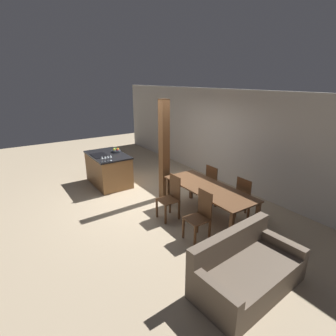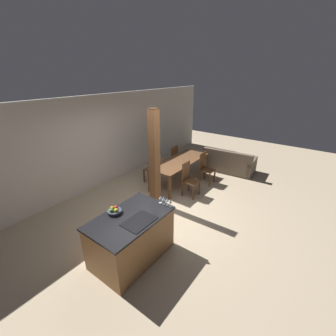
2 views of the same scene
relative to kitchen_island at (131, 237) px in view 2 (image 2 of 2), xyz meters
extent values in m
plane|color=tan|center=(1.49, 0.50, -0.46)|extent=(16.00, 16.00, 0.00)
cube|color=beige|center=(1.49, 2.96, 0.89)|extent=(11.20, 0.08, 2.70)
cube|color=olive|center=(0.00, 0.00, -0.02)|extent=(1.46, 0.89, 0.87)
cube|color=black|center=(0.00, 0.00, 0.43)|extent=(1.50, 0.93, 0.04)
cube|color=black|center=(0.00, -0.23, 0.46)|extent=(0.56, 0.40, 0.01)
cylinder|color=#383D47|center=(-0.08, 0.31, 0.49)|extent=(0.26, 0.26, 0.05)
sphere|color=red|center=(-0.02, 0.32, 0.53)|extent=(0.07, 0.07, 0.07)
sphere|color=gold|center=(-0.07, 0.37, 0.53)|extent=(0.07, 0.07, 0.07)
sphere|color=#3D8E38|center=(-0.14, 0.31, 0.53)|extent=(0.07, 0.07, 0.07)
sphere|color=yellow|center=(-0.08, 0.25, 0.53)|extent=(0.08, 0.08, 0.08)
cylinder|color=silver|center=(0.68, -0.40, 0.46)|extent=(0.06, 0.06, 0.00)
cylinder|color=silver|center=(0.68, -0.40, 0.51)|extent=(0.01, 0.01, 0.09)
cone|color=silver|center=(0.68, -0.40, 0.59)|extent=(0.06, 0.06, 0.07)
cylinder|color=silver|center=(0.68, -0.32, 0.46)|extent=(0.06, 0.06, 0.00)
cylinder|color=silver|center=(0.68, -0.32, 0.51)|extent=(0.01, 0.01, 0.09)
cone|color=silver|center=(0.68, -0.32, 0.59)|extent=(0.06, 0.06, 0.07)
cylinder|color=silver|center=(0.68, -0.24, 0.46)|extent=(0.06, 0.06, 0.00)
cylinder|color=silver|center=(0.68, -0.24, 0.51)|extent=(0.01, 0.01, 0.09)
cone|color=silver|center=(0.68, -0.24, 0.59)|extent=(0.06, 0.06, 0.07)
cylinder|color=silver|center=(0.68, -0.16, 0.46)|extent=(0.06, 0.06, 0.00)
cylinder|color=silver|center=(0.68, -0.16, 0.51)|extent=(0.01, 0.01, 0.09)
cone|color=silver|center=(0.68, -0.16, 0.59)|extent=(0.06, 0.06, 0.07)
cube|color=brown|center=(3.16, 1.04, 0.28)|extent=(2.19, 0.85, 0.03)
cube|color=brown|center=(2.13, 0.68, -0.10)|extent=(0.07, 0.07, 0.72)
cube|color=brown|center=(4.19, 0.68, -0.10)|extent=(0.07, 0.07, 0.72)
cube|color=brown|center=(2.13, 1.40, -0.10)|extent=(0.07, 0.07, 0.72)
cube|color=brown|center=(4.19, 1.40, -0.10)|extent=(0.07, 0.07, 0.72)
cube|color=brown|center=(2.66, 0.31, -0.01)|extent=(0.40, 0.40, 0.02)
cube|color=brown|center=(2.66, 0.50, 0.26)|extent=(0.38, 0.02, 0.53)
cube|color=brown|center=(2.49, 0.13, -0.24)|extent=(0.04, 0.04, 0.43)
cube|color=brown|center=(2.84, 0.13, -0.24)|extent=(0.04, 0.04, 0.43)
cube|color=brown|center=(2.49, 0.49, -0.24)|extent=(0.04, 0.04, 0.43)
cube|color=brown|center=(2.84, 0.49, -0.24)|extent=(0.04, 0.04, 0.43)
cube|color=brown|center=(3.65, 0.31, -0.01)|extent=(0.40, 0.40, 0.02)
cube|color=brown|center=(3.65, 0.50, 0.26)|extent=(0.38, 0.02, 0.53)
cube|color=brown|center=(3.47, 0.13, -0.24)|extent=(0.04, 0.04, 0.43)
cube|color=brown|center=(3.83, 0.13, -0.24)|extent=(0.04, 0.04, 0.43)
cube|color=brown|center=(3.47, 0.49, -0.24)|extent=(0.04, 0.04, 0.43)
cube|color=brown|center=(3.83, 0.49, -0.24)|extent=(0.04, 0.04, 0.43)
cube|color=brown|center=(2.66, 1.76, -0.01)|extent=(0.40, 0.40, 0.02)
cube|color=brown|center=(2.66, 1.57, 0.26)|extent=(0.38, 0.02, 0.53)
cube|color=brown|center=(2.84, 1.94, -0.24)|extent=(0.04, 0.04, 0.43)
cube|color=brown|center=(2.49, 1.94, -0.24)|extent=(0.04, 0.04, 0.43)
cube|color=brown|center=(2.84, 1.59, -0.24)|extent=(0.04, 0.04, 0.43)
cube|color=brown|center=(2.49, 1.59, -0.24)|extent=(0.04, 0.04, 0.43)
cube|color=brown|center=(3.65, 1.76, -0.01)|extent=(0.40, 0.40, 0.02)
cube|color=brown|center=(3.65, 1.57, 0.26)|extent=(0.38, 0.02, 0.53)
cube|color=brown|center=(3.83, 1.94, -0.24)|extent=(0.04, 0.04, 0.43)
cube|color=brown|center=(3.47, 1.94, -0.24)|extent=(0.04, 0.04, 0.43)
cube|color=brown|center=(3.83, 1.59, -0.24)|extent=(0.04, 0.04, 0.43)
cube|color=brown|center=(3.47, 1.59, -0.24)|extent=(0.04, 0.04, 0.43)
cube|color=brown|center=(5.04, 0.14, -0.25)|extent=(1.00, 1.76, 0.41)
cube|color=brown|center=(4.69, 0.12, 0.16)|extent=(0.28, 1.71, 0.40)
cube|color=brown|center=(5.10, -0.64, -0.18)|extent=(0.88, 0.20, 0.55)
cube|color=brown|center=(4.99, 0.92, -0.18)|extent=(0.88, 0.20, 0.55)
cube|color=brown|center=(1.71, 0.84, 0.80)|extent=(0.21, 0.21, 2.52)
camera|label=1|loc=(6.98, -2.57, 2.50)|focal=28.00mm
camera|label=2|loc=(-2.26, -2.51, 2.81)|focal=24.00mm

